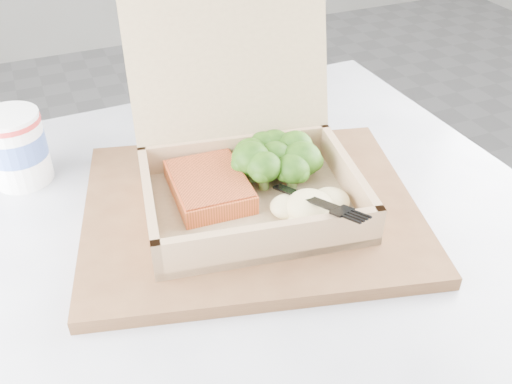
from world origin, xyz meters
name	(u,v)px	position (x,y,z in m)	size (l,w,h in m)	color
floor	(372,296)	(0.00, 0.00, 0.00)	(4.00, 4.00, 0.00)	gray
cafe_table	(259,318)	(-0.49, -0.37, 0.52)	(0.72, 0.72, 0.70)	black
serving_tray	(251,210)	(-0.50, -0.36, 0.70)	(0.39, 0.31, 0.02)	brown
takeout_container	(244,151)	(-0.49, -0.33, 0.77)	(0.28, 0.28, 0.22)	#9E885F
salmon_fillet	(209,186)	(-0.54, -0.34, 0.73)	(0.08, 0.11, 0.02)	#D55429
broccoli_pile	(275,161)	(-0.45, -0.33, 0.74)	(0.11, 0.11, 0.04)	#3E761A
mashed_potatoes	(310,206)	(-0.45, -0.42, 0.74)	(0.09, 0.08, 0.03)	beige
plastic_fork	(294,189)	(-0.46, -0.40, 0.75)	(0.05, 0.15, 0.03)	black
paper_cup	(16,146)	(-0.74, -0.17, 0.75)	(0.08, 0.08, 0.09)	white
receipt	(198,140)	(-0.50, -0.17, 0.70)	(0.07, 0.13, 0.00)	silver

